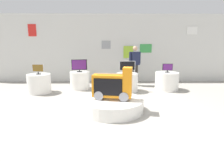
# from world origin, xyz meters

# --- Properties ---
(ground_plane) EXTENTS (30.00, 30.00, 0.00)m
(ground_plane) POSITION_xyz_m (0.00, 0.00, 0.00)
(ground_plane) COLOR #9E998E
(back_wall_display) EXTENTS (12.75, 0.13, 3.06)m
(back_wall_display) POSITION_xyz_m (0.00, 4.35, 1.53)
(back_wall_display) COLOR silver
(back_wall_display) RESTS_ON ground
(main_display_pedestal) EXTENTS (1.61, 1.61, 0.32)m
(main_display_pedestal) POSITION_xyz_m (-0.18, 0.33, 0.16)
(main_display_pedestal) COLOR white
(main_display_pedestal) RESTS_ON ground
(novelty_firetruck_tv) EXTENTS (1.04, 0.54, 0.84)m
(novelty_firetruck_tv) POSITION_xyz_m (-0.16, 0.32, 0.66)
(novelty_firetruck_tv) COLOR gray
(novelty_firetruck_tv) RESTS_ON main_display_pedestal
(display_pedestal_left_rear) EXTENTS (0.80, 0.80, 0.68)m
(display_pedestal_left_rear) POSITION_xyz_m (0.40, 2.42, 0.34)
(display_pedestal_left_rear) COLOR white
(display_pedestal_left_rear) RESTS_ON ground
(tv_on_left_rear) EXTENTS (0.58, 0.21, 0.45)m
(tv_on_left_rear) POSITION_xyz_m (0.40, 2.42, 0.93)
(tv_on_left_rear) COLOR black
(tv_on_left_rear) RESTS_ON display_pedestal_left_rear
(display_pedestal_center_rear) EXTENTS (0.88, 0.88, 0.68)m
(display_pedestal_center_rear) POSITION_xyz_m (1.94, 2.61, 0.34)
(display_pedestal_center_rear) COLOR white
(display_pedestal_center_rear) RESTS_ON ground
(tv_on_center_rear) EXTENTS (0.38, 0.18, 0.33)m
(tv_on_center_rear) POSITION_xyz_m (1.94, 2.61, 0.85)
(tv_on_center_rear) COLOR black
(tv_on_center_rear) RESTS_ON display_pedestal_center_rear
(display_pedestal_right_rear) EXTENTS (0.82, 0.82, 0.68)m
(display_pedestal_right_rear) POSITION_xyz_m (-2.77, 2.22, 0.34)
(display_pedestal_right_rear) COLOR white
(display_pedestal_right_rear) RESTS_ON ground
(tv_on_right_rear) EXTENTS (0.41, 0.18, 0.36)m
(tv_on_right_rear) POSITION_xyz_m (-2.77, 2.22, 0.88)
(tv_on_right_rear) COLOR black
(tv_on_right_rear) RESTS_ON display_pedestal_right_rear
(display_pedestal_far_right) EXTENTS (0.76, 0.76, 0.68)m
(display_pedestal_far_right) POSITION_xyz_m (-1.41, 2.81, 0.34)
(display_pedestal_far_right) COLOR white
(display_pedestal_far_right) RESTS_ON ground
(tv_on_far_right) EXTENTS (0.58, 0.21, 0.47)m
(tv_on_far_right) POSITION_xyz_m (-1.41, 2.81, 0.93)
(tv_on_far_right) COLOR black
(tv_on_far_right) RESTS_ON display_pedestal_far_right
(shopper_browsing_near_truck) EXTENTS (0.51, 0.35, 1.65)m
(shopper_browsing_near_truck) POSITION_xyz_m (0.81, 3.39, 0.97)
(shopper_browsing_near_truck) COLOR #38332D
(shopper_browsing_near_truck) RESTS_ON ground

